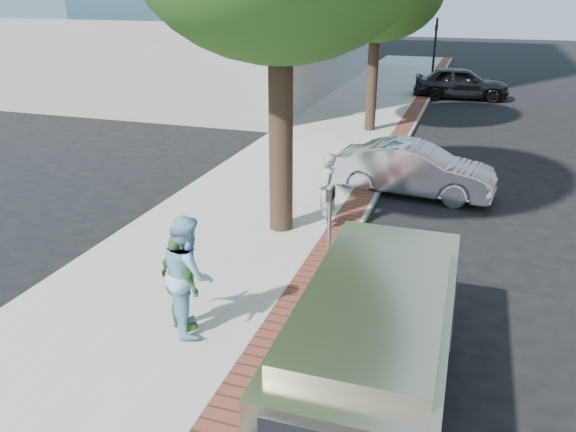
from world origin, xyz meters
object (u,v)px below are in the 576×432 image
at_px(parking_meter, 330,204).
at_px(bg_car, 461,83).
at_px(van, 377,333).
at_px(person_officer, 188,274).
at_px(person_green, 180,283).
at_px(person_gray, 326,191).
at_px(sedan_silver, 414,169).

relative_size(parking_meter, bg_car, 0.32).
bearing_deg(van, person_officer, 170.67).
bearing_deg(van, person_green, 172.55).
xyz_separation_m(person_green, van, (3.12, -0.38, -0.00)).
bearing_deg(person_gray, person_officer, -28.63).
bearing_deg(sedan_silver, parking_meter, 172.09).
xyz_separation_m(bg_car, van, (-0.09, -23.55, 0.17)).
distance_m(person_gray, bg_car, 18.58).
height_order(person_gray, sedan_silver, person_gray).
xyz_separation_m(parking_meter, sedan_silver, (1.15, 4.57, -0.51)).
bearing_deg(person_officer, bg_car, -42.44).
xyz_separation_m(person_gray, van, (2.03, -5.09, -0.05)).
bearing_deg(van, sedan_silver, 92.76).
height_order(parking_meter, bg_car, parking_meter).
bearing_deg(van, parking_meter, 112.50).
xyz_separation_m(person_gray, bg_car, (2.12, 18.46, -0.22)).
xyz_separation_m(parking_meter, bg_car, (1.71, 19.72, -0.41)).
bearing_deg(van, bg_car, 89.32).
relative_size(sedan_silver, van, 0.87).
bearing_deg(person_green, van, -157.56).
bearing_deg(person_officer, person_green, 92.34).
relative_size(person_gray, sedan_silver, 0.41).
bearing_deg(sedan_silver, person_gray, 160.98).
xyz_separation_m(parking_meter, van, (1.62, -3.83, -0.24)).
relative_size(parking_meter, person_gray, 0.86).
bearing_deg(person_gray, bg_car, 156.72).
distance_m(parking_meter, sedan_silver, 4.74).
relative_size(parking_meter, van, 0.31).
height_order(person_officer, bg_car, person_officer).
height_order(parking_meter, person_green, person_green).
relative_size(parking_meter, sedan_silver, 0.35).
height_order(person_green, bg_car, person_green).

